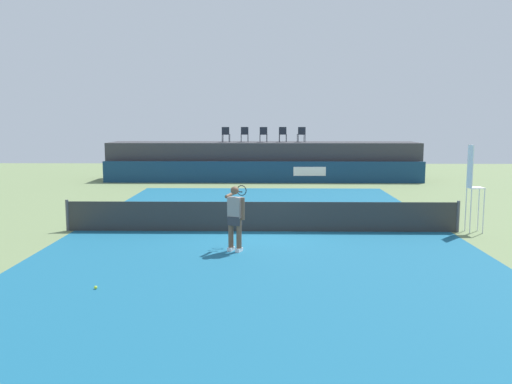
{
  "coord_description": "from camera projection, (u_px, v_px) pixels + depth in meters",
  "views": [
    {
      "loc": [
        0.13,
        -17.25,
        3.55
      ],
      "look_at": [
        -0.21,
        2.0,
        1.0
      ],
      "focal_mm": 38.76,
      "sensor_mm": 36.0,
      "label": 1
    }
  ],
  "objects": [
    {
      "name": "ground_plane",
      "position": [
        262.0,
        215.0,
        20.54
      ],
      "size": [
        48.0,
        48.0,
        0.0
      ],
      "primitive_type": "plane",
      "color": "#6B7F51"
    },
    {
      "name": "court_inner",
      "position": [
        261.0,
        231.0,
        17.57
      ],
      "size": [
        12.0,
        22.0,
        0.0
      ],
      "primitive_type": "cube",
      "color": "#16597A",
      "rests_on": "ground"
    },
    {
      "name": "sponsor_wall",
      "position": [
        263.0,
        172.0,
        30.87
      ],
      "size": [
        18.0,
        0.22,
        1.2
      ],
      "color": "navy",
      "rests_on": "ground"
    },
    {
      "name": "spectator_platform",
      "position": [
        263.0,
        161.0,
        32.59
      ],
      "size": [
        18.0,
        2.8,
        2.2
      ],
      "primitive_type": "cube",
      "color": "#38383D",
      "rests_on": "ground"
    },
    {
      "name": "spectator_chair_far_left",
      "position": [
        226.0,
        134.0,
        32.36
      ],
      "size": [
        0.46,
        0.46,
        0.89
      ],
      "color": "#1E232D",
      "rests_on": "spectator_platform"
    },
    {
      "name": "spectator_chair_left",
      "position": [
        245.0,
        134.0,
        32.47
      ],
      "size": [
        0.47,
        0.47,
        0.89
      ],
      "color": "#1E232D",
      "rests_on": "spectator_platform"
    },
    {
      "name": "spectator_chair_center",
      "position": [
        263.0,
        134.0,
        32.33
      ],
      "size": [
        0.46,
        0.46,
        0.89
      ],
      "color": "#1E232D",
      "rests_on": "spectator_platform"
    },
    {
      "name": "spectator_chair_right",
      "position": [
        283.0,
        134.0,
        32.51
      ],
      "size": [
        0.47,
        0.47,
        0.89
      ],
      "color": "#1E232D",
      "rests_on": "spectator_platform"
    },
    {
      "name": "spectator_chair_far_right",
      "position": [
        301.0,
        134.0,
        32.33
      ],
      "size": [
        0.48,
        0.48,
        0.89
      ],
      "color": "#1E232D",
      "rests_on": "spectator_platform"
    },
    {
      "name": "umpire_chair",
      "position": [
        473.0,
        182.0,
        17.24
      ],
      "size": [
        0.45,
        0.45,
        2.76
      ],
      "color": "white",
      "rests_on": "ground"
    },
    {
      "name": "tennis_net",
      "position": [
        261.0,
        217.0,
        17.5
      ],
      "size": [
        12.4,
        0.02,
        0.95
      ],
      "primitive_type": "cube",
      "color": "#2D2D2D",
      "rests_on": "ground"
    },
    {
      "name": "net_post_near",
      "position": [
        67.0,
        215.0,
        17.61
      ],
      "size": [
        0.1,
        0.1,
        1.0
      ],
      "primitive_type": "cylinder",
      "color": "#4C4C51",
      "rests_on": "ground"
    },
    {
      "name": "net_post_far",
      "position": [
        458.0,
        216.0,
        17.39
      ],
      "size": [
        0.1,
        0.1,
        1.0
      ],
      "primitive_type": "cylinder",
      "color": "#4C4C51",
      "rests_on": "ground"
    },
    {
      "name": "tennis_player",
      "position": [
        235.0,
        216.0,
        14.83
      ],
      "size": [
        0.56,
        1.25,
        1.77
      ],
      "color": "white",
      "rests_on": "court_inner"
    },
    {
      "name": "tennis_ball",
      "position": [
        96.0,
        287.0,
        11.6
      ],
      "size": [
        0.07,
        0.07,
        0.07
      ],
      "primitive_type": "sphere",
      "color": "#D8EA33",
      "rests_on": "court_inner"
    }
  ]
}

